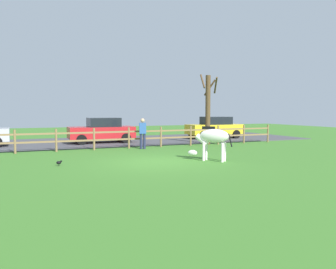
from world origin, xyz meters
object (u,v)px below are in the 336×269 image
at_px(parked_car_red, 102,130).
at_px(crow_on_grass, 59,162).
at_px(parked_car_yellow, 215,127).
at_px(visitor_near_fence, 143,132).
at_px(bare_tree, 208,108).
at_px(zebra, 212,138).

bearing_deg(parked_car_red, crow_on_grass, -112.27).
xyz_separation_m(parked_car_yellow, visitor_near_fence, (-6.91, -4.13, 0.06)).
bearing_deg(parked_car_red, visitor_near_fence, -69.49).
bearing_deg(bare_tree, zebra, -118.11).
bearing_deg(parked_car_yellow, bare_tree, -126.33).
height_order(bare_tree, crow_on_grass, bare_tree).
bearing_deg(zebra, parked_car_red, 106.58).
relative_size(bare_tree, crow_on_grass, 19.83).
distance_m(bare_tree, visitor_near_fence, 4.69).
bearing_deg(bare_tree, crow_on_grass, -152.07).
xyz_separation_m(parked_car_red, parked_car_yellow, (8.33, 0.34, 0.00)).
height_order(crow_on_grass, visitor_near_fence, visitor_near_fence).
bearing_deg(crow_on_grass, visitor_near_fence, 41.14).
bearing_deg(zebra, visitor_near_fence, 103.60).
distance_m(crow_on_grass, visitor_near_fence, 6.19).
height_order(bare_tree, parked_car_red, bare_tree).
bearing_deg(parked_car_red, zebra, -73.42).
distance_m(crow_on_grass, parked_car_red, 8.49).
relative_size(bare_tree, visitor_near_fence, 2.60).
relative_size(bare_tree, parked_car_yellow, 1.06).
xyz_separation_m(zebra, crow_on_grass, (-5.88, 1.15, -0.80)).
height_order(bare_tree, parked_car_yellow, bare_tree).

